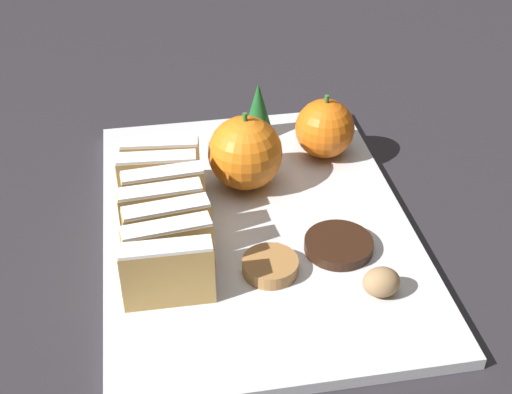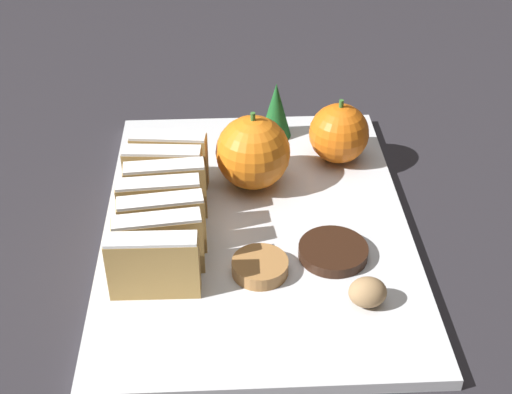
{
  "view_description": "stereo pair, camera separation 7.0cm",
  "coord_description": "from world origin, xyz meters",
  "px_view_note": "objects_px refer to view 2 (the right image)",
  "views": [
    {
      "loc": [
        -0.1,
        -0.56,
        0.46
      ],
      "look_at": [
        0.0,
        0.0,
        0.04
      ],
      "focal_mm": 50.0,
      "sensor_mm": 36.0,
      "label": 1
    },
    {
      "loc": [
        -0.03,
        -0.57,
        0.46
      ],
      "look_at": [
        0.0,
        0.0,
        0.04
      ],
      "focal_mm": 50.0,
      "sensor_mm": 36.0,
      "label": 2
    }
  ],
  "objects_px": {
    "orange_far": "(339,133)",
    "walnut": "(368,292)",
    "orange_near": "(257,152)",
    "chocolate_cookie": "(333,251)"
  },
  "relations": [
    {
      "from": "orange_near",
      "to": "orange_far",
      "type": "distance_m",
      "value": 0.1
    },
    {
      "from": "orange_near",
      "to": "chocolate_cookie",
      "type": "distance_m",
      "value": 0.14
    },
    {
      "from": "chocolate_cookie",
      "to": "orange_near",
      "type": "bearing_deg",
      "value": 118.08
    },
    {
      "from": "orange_near",
      "to": "chocolate_cookie",
      "type": "height_order",
      "value": "orange_near"
    },
    {
      "from": "orange_near",
      "to": "orange_far",
      "type": "bearing_deg",
      "value": 25.52
    },
    {
      "from": "orange_near",
      "to": "walnut",
      "type": "height_order",
      "value": "orange_near"
    },
    {
      "from": "orange_far",
      "to": "walnut",
      "type": "relative_size",
      "value": 2.24
    },
    {
      "from": "orange_far",
      "to": "chocolate_cookie",
      "type": "bearing_deg",
      "value": -99.31
    },
    {
      "from": "walnut",
      "to": "chocolate_cookie",
      "type": "xyz_separation_m",
      "value": [
        -0.02,
        0.07,
        -0.01
      ]
    },
    {
      "from": "orange_far",
      "to": "walnut",
      "type": "bearing_deg",
      "value": -91.71
    }
  ]
}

